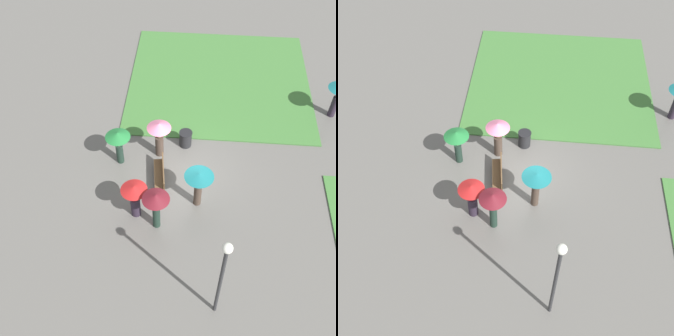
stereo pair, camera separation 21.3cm
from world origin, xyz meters
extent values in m
plane|color=#66635E|center=(0.00, 0.00, 0.00)|extent=(90.00, 90.00, 0.00)
cube|color=#427A38|center=(-6.75, 1.60, 0.03)|extent=(8.92, 9.53, 0.06)
cube|color=brown|center=(0.37, -0.95, 0.42)|extent=(1.80, 0.64, 0.05)
cube|color=brown|center=(0.34, -0.78, 0.68)|extent=(1.75, 0.27, 0.45)
cube|color=#232326|center=(-0.41, -1.05, 0.20)|extent=(0.13, 0.39, 0.40)
cube|color=#232326|center=(1.14, -0.86, 0.20)|extent=(0.13, 0.39, 0.40)
cylinder|color=#2D2D30|center=(5.86, 1.50, 2.04)|extent=(0.12, 0.12, 4.07)
sphere|color=white|center=(5.86, 1.50, 4.23)|extent=(0.32, 0.32, 0.32)
cylinder|color=#232326|center=(-1.90, 0.04, 0.38)|extent=(0.56, 0.56, 0.76)
cylinder|color=black|center=(-1.90, 0.04, 0.78)|extent=(0.61, 0.61, 0.03)
cylinder|color=#1E3328|center=(-0.64, -2.80, 0.51)|extent=(0.44, 0.44, 1.01)
sphere|color=tan|center=(-0.64, -2.80, 1.11)|extent=(0.19, 0.19, 0.19)
cylinder|color=#4C4C4F|center=(-0.64, -2.80, 1.38)|extent=(0.02, 0.02, 0.35)
cone|color=#237A38|center=(-0.64, -2.80, 1.67)|extent=(1.08, 1.08, 0.24)
cylinder|color=#47382D|center=(1.38, 0.71, 0.59)|extent=(0.36, 0.36, 1.18)
sphere|color=#997051|center=(1.38, 0.71, 1.28)|extent=(0.20, 0.20, 0.20)
cylinder|color=#4C4C4F|center=(1.38, 0.71, 1.55)|extent=(0.02, 0.02, 0.35)
cone|color=#197075|center=(1.38, 0.71, 1.82)|extent=(1.17, 1.17, 0.18)
cylinder|color=#47382D|center=(-1.24, -1.10, 0.53)|extent=(0.48, 0.48, 1.06)
sphere|color=brown|center=(-1.24, -1.10, 1.17)|extent=(0.23, 0.23, 0.23)
cylinder|color=#4C4C4F|center=(-1.24, -1.10, 1.46)|extent=(0.02, 0.02, 0.35)
cone|color=pink|center=(-1.24, -1.10, 1.76)|extent=(1.06, 1.06, 0.25)
cylinder|color=#1E3328|center=(2.60, -0.84, 0.59)|extent=(0.41, 0.41, 1.18)
sphere|color=tan|center=(2.60, -0.84, 1.29)|extent=(0.22, 0.22, 0.22)
cylinder|color=#4C4C4F|center=(2.60, -0.84, 1.57)|extent=(0.02, 0.02, 0.35)
cone|color=maroon|center=(2.60, -0.84, 1.87)|extent=(1.05, 1.05, 0.25)
cylinder|color=#2D2333|center=(2.12, -1.73, 0.51)|extent=(0.54, 0.54, 1.02)
sphere|color=tan|center=(2.12, -1.73, 1.12)|extent=(0.21, 0.21, 0.21)
cylinder|color=#4C4C4F|center=(2.12, -1.73, 1.40)|extent=(0.02, 0.02, 0.35)
cone|color=red|center=(2.12, -1.73, 1.68)|extent=(1.05, 1.05, 0.21)
cylinder|color=#2D2333|center=(-4.53, 7.14, 0.56)|extent=(0.46, 0.46, 1.12)
camera|label=1|loc=(11.65, 0.37, 14.29)|focal=45.00mm
camera|label=2|loc=(11.63, 0.58, 14.29)|focal=45.00mm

